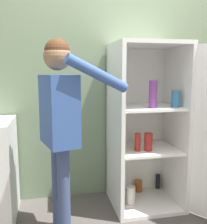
# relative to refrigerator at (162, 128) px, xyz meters

# --- Properties ---
(wall_back) EXTENTS (7.00, 0.06, 2.55)m
(wall_back) POSITION_rel_refrigerator_xyz_m (-0.34, 0.43, 0.49)
(wall_back) COLOR gray
(wall_back) RESTS_ON ground_plane
(refrigerator) EXTENTS (1.08, 1.14, 1.59)m
(refrigerator) POSITION_rel_refrigerator_xyz_m (0.00, 0.00, 0.00)
(refrigerator) COLOR white
(refrigerator) RESTS_ON ground_plane
(person) EXTENTS (0.68, 0.50, 1.57)m
(person) POSITION_rel_refrigerator_xyz_m (-0.96, -0.26, 0.22)
(person) COLOR #384770
(person) RESTS_ON ground_plane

